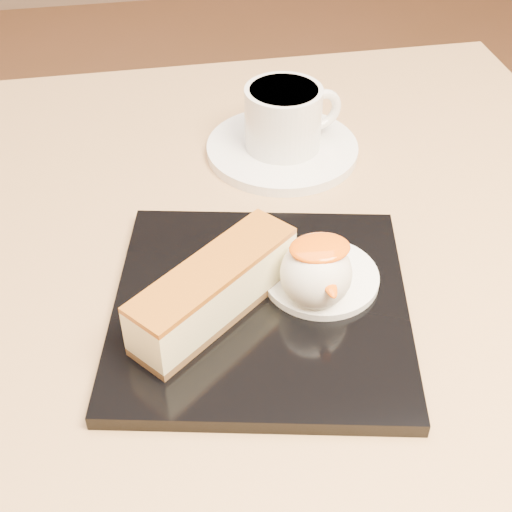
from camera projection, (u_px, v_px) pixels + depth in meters
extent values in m
cube|color=brown|center=(213.00, 313.00, 0.57)|extent=(0.80, 0.80, 0.04)
cube|color=black|center=(261.00, 307.00, 0.54)|extent=(0.26, 0.26, 0.01)
cube|color=brown|center=(215.00, 309.00, 0.52)|extent=(0.13, 0.12, 0.01)
cube|color=#FFEFA6|center=(214.00, 288.00, 0.51)|extent=(0.13, 0.12, 0.03)
cube|color=#91470F|center=(213.00, 268.00, 0.50)|extent=(0.13, 0.12, 0.00)
cylinder|color=white|center=(321.00, 277.00, 0.55)|extent=(0.09, 0.09, 0.01)
sphere|color=white|center=(316.00, 273.00, 0.52)|extent=(0.05, 0.05, 0.05)
ellipsoid|color=#F45C07|center=(320.00, 248.00, 0.51)|extent=(0.04, 0.03, 0.01)
ellipsoid|color=green|center=(278.00, 261.00, 0.56)|extent=(0.02, 0.01, 0.00)
ellipsoid|color=green|center=(288.00, 255.00, 0.56)|extent=(0.02, 0.02, 0.00)
ellipsoid|color=green|center=(267.00, 256.00, 0.56)|extent=(0.01, 0.02, 0.00)
cylinder|color=white|center=(282.00, 149.00, 0.71)|extent=(0.15, 0.15, 0.01)
cylinder|color=white|center=(283.00, 118.00, 0.68)|extent=(0.07, 0.07, 0.06)
cylinder|color=black|center=(284.00, 91.00, 0.67)|extent=(0.07, 0.07, 0.00)
torus|color=white|center=(321.00, 110.00, 0.70)|extent=(0.04, 0.02, 0.04)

